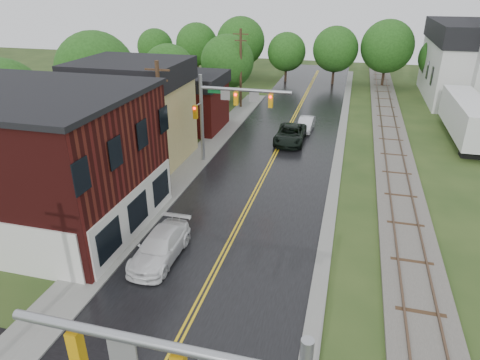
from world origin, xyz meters
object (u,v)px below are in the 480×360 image
at_px(sedan_silver, 306,124).
at_px(traffic_signal_far, 227,104).
at_px(semi_trailer, 467,116).
at_px(suv_dark, 290,134).
at_px(brick_building, 25,159).
at_px(utility_pole_c, 241,67).
at_px(utility_pole_b, 161,123).
at_px(tree_left_b, 97,74).
at_px(pickup_white, 160,247).
at_px(church, 477,54).
at_px(tree_left_e, 228,63).
at_px(tree_left_c, 170,73).
at_px(tree_left_a, 4,105).

bearing_deg(sedan_silver, traffic_signal_far, -114.63).
bearing_deg(semi_trailer, suv_dark, -162.75).
distance_m(brick_building, utility_pole_c, 29.56).
xyz_separation_m(utility_pole_b, suv_dark, (7.60, 11.29, -3.93)).
xyz_separation_m(sedan_silver, semi_trailer, (14.76, 0.90, 1.65)).
relative_size(brick_building, sedan_silver, 3.57).
bearing_deg(tree_left_b, semi_trailer, 10.35).
xyz_separation_m(tree_left_b, pickup_white, (14.65, -18.82, -4.98)).
bearing_deg(brick_building, utility_pole_c, 78.91).
distance_m(church, tree_left_b, 43.70).
relative_size(utility_pole_c, semi_trailer, 0.73).
height_order(brick_building, sedan_silver, brick_building).
bearing_deg(tree_left_b, tree_left_e, 57.26).
distance_m(church, tree_left_c, 36.59).
distance_m(tree_left_a, tree_left_b, 10.22).
xyz_separation_m(suv_dark, semi_trailer, (15.74, 4.89, 1.52)).
bearing_deg(pickup_white, tree_left_a, 152.31).
bearing_deg(tree_left_e, pickup_white, -80.24).
height_order(brick_building, tree_left_c, brick_building).
distance_m(tree_left_e, semi_trailer, 26.66).
height_order(tree_left_a, suv_dark, tree_left_a).
relative_size(brick_building, pickup_white, 2.82).
distance_m(brick_building, suv_dark, 22.86).
distance_m(tree_left_b, suv_dark, 19.34).
relative_size(tree_left_a, tree_left_c, 1.13).
bearing_deg(utility_pole_c, brick_building, -101.09).
bearing_deg(tree_left_e, sedan_silver, -39.03).
distance_m(utility_pole_c, tree_left_a, 25.67).
distance_m(church, tree_left_e, 29.91).
relative_size(tree_left_b, tree_left_c, 1.27).
bearing_deg(utility_pole_c, pickup_white, -83.36).
bearing_deg(suv_dark, brick_building, -126.64).
relative_size(tree_left_e, suv_dark, 1.44).
xyz_separation_m(tree_left_b, sedan_silver, (19.63, 5.38, -5.06)).
height_order(tree_left_a, sedan_silver, tree_left_a).
distance_m(utility_pole_b, utility_pole_c, 22.00).
height_order(utility_pole_b, pickup_white, utility_pole_b).
xyz_separation_m(tree_left_e, sedan_silver, (10.63, -8.62, -4.15)).
xyz_separation_m(suv_dark, pickup_white, (-4.00, -20.21, -0.05)).
distance_m(church, tree_left_a, 51.01).
xyz_separation_m(utility_pole_b, tree_left_b, (-11.05, 9.90, 1.00)).
relative_size(utility_pole_c, pickup_white, 1.78).
xyz_separation_m(tree_left_c, suv_dark, (14.65, -6.61, -3.73)).
height_order(utility_pole_b, tree_left_e, utility_pole_b).
relative_size(utility_pole_b, suv_dark, 1.59).
relative_size(brick_building, utility_pole_b, 1.59).
bearing_deg(brick_building, tree_left_b, 107.61).
height_order(traffic_signal_far, utility_pole_c, utility_pole_c).
bearing_deg(pickup_white, semi_trailer, 52.02).
relative_size(utility_pole_b, tree_left_c, 1.18).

